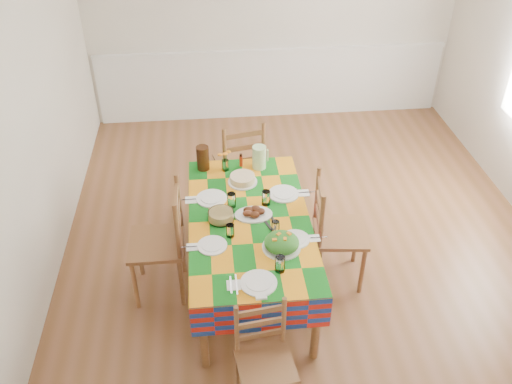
# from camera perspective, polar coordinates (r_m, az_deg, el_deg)

# --- Properties ---
(room) EXTENTS (4.58, 5.08, 2.78)m
(room) POSITION_cam_1_polar(r_m,az_deg,el_deg) (4.53, 5.72, 8.64)
(room) COLOR brown
(room) RESTS_ON ground
(wainscot) EXTENTS (4.41, 0.06, 0.92)m
(wainscot) POSITION_cam_1_polar(r_m,az_deg,el_deg) (7.11, 1.64, 11.57)
(wainscot) COLOR white
(wainscot) RESTS_ON room
(dining_table) EXTENTS (0.97, 1.80, 0.70)m
(dining_table) POSITION_cam_1_polar(r_m,az_deg,el_deg) (4.38, -0.68, -3.63)
(dining_table) COLOR brown
(dining_table) RESTS_ON room
(setting_near_head) EXTENTS (0.42, 0.28, 0.12)m
(setting_near_head) POSITION_cam_1_polar(r_m,az_deg,el_deg) (3.81, 1.01, -8.82)
(setting_near_head) COLOR white
(setting_near_head) RESTS_ON dining_table
(setting_left_near) EXTENTS (0.41, 0.25, 0.11)m
(setting_left_near) POSITION_cam_1_polar(r_m,az_deg,el_deg) (4.10, -4.01, -5.06)
(setting_left_near) COLOR white
(setting_left_near) RESTS_ON dining_table
(setting_left_far) EXTENTS (0.47, 0.28, 0.12)m
(setting_left_far) POSITION_cam_1_polar(r_m,az_deg,el_deg) (4.51, -4.03, -0.73)
(setting_left_far) COLOR white
(setting_left_far) RESTS_ON dining_table
(setting_right_near) EXTENTS (0.42, 0.24, 0.11)m
(setting_right_near) POSITION_cam_1_polar(r_m,az_deg,el_deg) (4.15, 3.46, -4.50)
(setting_right_near) COLOR white
(setting_right_near) RESTS_ON dining_table
(setting_right_far) EXTENTS (0.49, 0.28, 0.13)m
(setting_right_far) POSITION_cam_1_polar(r_m,az_deg,el_deg) (4.54, 2.33, -0.32)
(setting_right_far) COLOR white
(setting_right_far) RESTS_ON dining_table
(meat_platter) EXTENTS (0.31, 0.22, 0.06)m
(meat_platter) POSITION_cam_1_polar(r_m,az_deg,el_deg) (4.35, -0.28, -2.22)
(meat_platter) COLOR white
(meat_platter) RESTS_ON dining_table
(salad_platter) EXTENTS (0.29, 0.29, 0.12)m
(salad_platter) POSITION_cam_1_polar(r_m,az_deg,el_deg) (4.04, 2.72, -5.39)
(salad_platter) COLOR white
(salad_platter) RESTS_ON dining_table
(pasta_bowl) EXTENTS (0.21, 0.21, 0.08)m
(pasta_bowl) POSITION_cam_1_polar(r_m,az_deg,el_deg) (4.31, -3.71, -2.50)
(pasta_bowl) COLOR white
(pasta_bowl) RESTS_ON dining_table
(cake) EXTENTS (0.26, 0.26, 0.07)m
(cake) POSITION_cam_1_polar(r_m,az_deg,el_deg) (4.72, -1.43, 1.36)
(cake) COLOR white
(cake) RESTS_ON dining_table
(serving_utensils) EXTENTS (0.14, 0.32, 0.01)m
(serving_utensils) POSITION_cam_1_polar(r_m,az_deg,el_deg) (4.27, 1.64, -3.47)
(serving_utensils) COLOR black
(serving_utensils) RESTS_ON dining_table
(flower_vase) EXTENTS (0.12, 0.10, 0.20)m
(flower_vase) POSITION_cam_1_polar(r_m,az_deg,el_deg) (4.87, -3.27, 3.15)
(flower_vase) COLOR white
(flower_vase) RESTS_ON dining_table
(hot_sauce) EXTENTS (0.03, 0.03, 0.13)m
(hot_sauce) POSITION_cam_1_polar(r_m,az_deg,el_deg) (4.93, -1.59, 3.40)
(hot_sauce) COLOR #B4280E
(hot_sauce) RESTS_ON dining_table
(green_pitcher) EXTENTS (0.13, 0.13, 0.21)m
(green_pitcher) POSITION_cam_1_polar(r_m,az_deg,el_deg) (4.88, 0.34, 3.68)
(green_pitcher) COLOR #AFD496
(green_pitcher) RESTS_ON dining_table
(tea_pitcher) EXTENTS (0.11, 0.11, 0.23)m
(tea_pitcher) POSITION_cam_1_polar(r_m,az_deg,el_deg) (4.88, -5.62, 3.59)
(tea_pitcher) COLOR #32190B
(tea_pitcher) RESTS_ON dining_table
(name_card) EXTENTS (0.08, 0.02, 0.02)m
(name_card) POSITION_cam_1_polar(r_m,az_deg,el_deg) (3.69, 0.57, -11.10)
(name_card) COLOR white
(name_card) RESTS_ON dining_table
(chair_near) EXTENTS (0.41, 0.40, 0.84)m
(chair_near) POSITION_cam_1_polar(r_m,az_deg,el_deg) (3.74, 0.90, -17.29)
(chair_near) COLOR brown
(chair_near) RESTS_ON room
(chair_far) EXTENTS (0.52, 0.51, 1.01)m
(chair_far) POSITION_cam_1_polar(r_m,az_deg,el_deg) (5.37, -1.66, 2.95)
(chair_far) COLOR brown
(chair_far) RESTS_ON room
(chair_left) EXTENTS (0.44, 0.47, 1.04)m
(chair_left) POSITION_cam_1_polar(r_m,az_deg,el_deg) (4.46, -9.84, -5.29)
(chair_left) COLOR brown
(chair_left) RESTS_ON room
(chair_right) EXTENTS (0.47, 0.49, 1.02)m
(chair_right) POSITION_cam_1_polar(r_m,az_deg,el_deg) (4.56, 8.29, -4.20)
(chair_right) COLOR brown
(chair_right) RESTS_ON room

